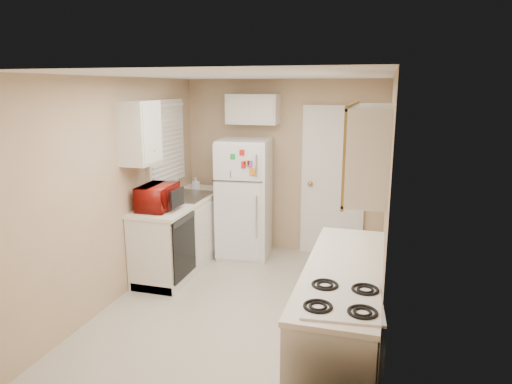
# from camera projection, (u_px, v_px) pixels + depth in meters

# --- Properties ---
(floor) EXTENTS (3.80, 3.80, 0.00)m
(floor) POSITION_uv_depth(u_px,v_px,m) (243.00, 307.00, 4.87)
(floor) COLOR beige
(floor) RESTS_ON ground
(ceiling) EXTENTS (3.80, 3.80, 0.00)m
(ceiling) POSITION_uv_depth(u_px,v_px,m) (242.00, 75.00, 4.33)
(ceiling) COLOR white
(ceiling) RESTS_ON floor
(wall_left) EXTENTS (3.80, 3.80, 0.00)m
(wall_left) POSITION_uv_depth(u_px,v_px,m) (120.00, 190.00, 4.98)
(wall_left) COLOR tan
(wall_left) RESTS_ON floor
(wall_right) EXTENTS (3.80, 3.80, 0.00)m
(wall_right) POSITION_uv_depth(u_px,v_px,m) (386.00, 208.00, 4.23)
(wall_right) COLOR tan
(wall_right) RESTS_ON floor
(wall_back) EXTENTS (2.80, 2.80, 0.00)m
(wall_back) POSITION_uv_depth(u_px,v_px,m) (283.00, 167.00, 6.38)
(wall_back) COLOR tan
(wall_back) RESTS_ON floor
(wall_front) EXTENTS (2.80, 2.80, 0.00)m
(wall_front) POSITION_uv_depth(u_px,v_px,m) (150.00, 268.00, 2.82)
(wall_front) COLOR tan
(wall_front) RESTS_ON floor
(left_counter) EXTENTS (0.60, 1.80, 0.90)m
(left_counter) POSITION_uv_depth(u_px,v_px,m) (183.00, 233.00, 5.91)
(left_counter) COLOR silver
(left_counter) RESTS_ON floor
(dishwasher) EXTENTS (0.03, 0.58, 0.72)m
(dishwasher) POSITION_uv_depth(u_px,v_px,m) (184.00, 247.00, 5.26)
(dishwasher) COLOR black
(dishwasher) RESTS_ON floor
(sink) EXTENTS (0.54, 0.74, 0.16)m
(sink) POSITION_uv_depth(u_px,v_px,m) (187.00, 199.00, 5.96)
(sink) COLOR gray
(sink) RESTS_ON left_counter
(microwave) EXTENTS (0.53, 0.31, 0.35)m
(microwave) POSITION_uv_depth(u_px,v_px,m) (158.00, 197.00, 5.29)
(microwave) COLOR #99130C
(microwave) RESTS_ON left_counter
(soap_bottle) EXTENTS (0.10, 0.10, 0.17)m
(soap_bottle) POSITION_uv_depth(u_px,v_px,m) (196.00, 182.00, 6.33)
(soap_bottle) COLOR silver
(soap_bottle) RESTS_ON left_counter
(window_blinds) EXTENTS (0.10, 0.98, 1.08)m
(window_blinds) POSITION_uv_depth(u_px,v_px,m) (166.00, 142.00, 5.86)
(window_blinds) COLOR silver
(window_blinds) RESTS_ON wall_left
(upper_cabinet_left) EXTENTS (0.30, 0.45, 0.70)m
(upper_cabinet_left) POSITION_uv_depth(u_px,v_px,m) (140.00, 133.00, 5.01)
(upper_cabinet_left) COLOR silver
(upper_cabinet_left) RESTS_ON wall_left
(refrigerator) EXTENTS (0.72, 0.70, 1.62)m
(refrigerator) POSITION_uv_depth(u_px,v_px,m) (245.00, 198.00, 6.22)
(refrigerator) COLOR white
(refrigerator) RESTS_ON floor
(cabinet_over_fridge) EXTENTS (0.70, 0.30, 0.40)m
(cabinet_over_fridge) POSITION_uv_depth(u_px,v_px,m) (253.00, 109.00, 6.17)
(cabinet_over_fridge) COLOR silver
(cabinet_over_fridge) RESTS_ON wall_back
(interior_door) EXTENTS (0.86, 0.06, 2.08)m
(interior_door) POSITION_uv_depth(u_px,v_px,m) (333.00, 183.00, 6.20)
(interior_door) COLOR white
(interior_door) RESTS_ON floor
(right_counter) EXTENTS (0.60, 2.00, 0.90)m
(right_counter) POSITION_uv_depth(u_px,v_px,m) (341.00, 318.00, 3.73)
(right_counter) COLOR silver
(right_counter) RESTS_ON floor
(stove) EXTENTS (0.58, 0.69, 0.78)m
(stove) POSITION_uv_depth(u_px,v_px,m) (339.00, 368.00, 3.17)
(stove) COLOR white
(stove) RESTS_ON floor
(upper_cabinet_right) EXTENTS (0.30, 1.20, 0.70)m
(upper_cabinet_right) POSITION_uv_depth(u_px,v_px,m) (371.00, 150.00, 3.67)
(upper_cabinet_right) COLOR silver
(upper_cabinet_right) RESTS_ON wall_right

